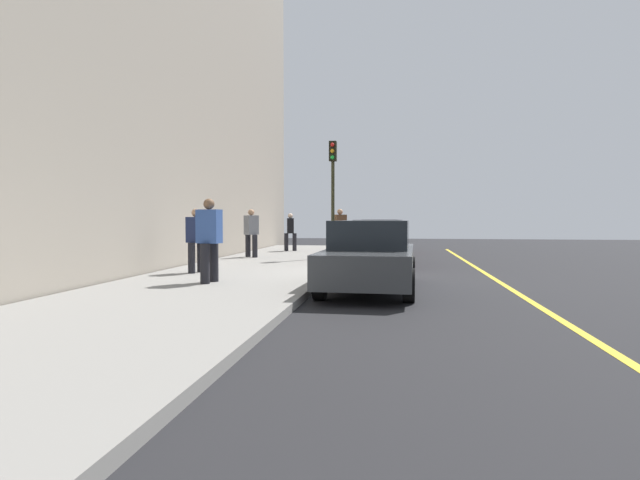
% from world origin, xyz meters
% --- Properties ---
extents(ground_plane, '(56.00, 56.00, 0.00)m').
position_xyz_m(ground_plane, '(0.00, 0.00, 0.00)').
color(ground_plane, black).
extents(sidewalk, '(28.00, 4.60, 0.15)m').
position_xyz_m(sidewalk, '(0.00, -3.30, 0.07)').
color(sidewalk, gray).
rests_on(sidewalk, ground).
extents(lane_stripe_centre, '(28.00, 0.14, 0.01)m').
position_xyz_m(lane_stripe_centre, '(0.00, 3.20, 0.00)').
color(lane_stripe_centre, gold).
rests_on(lane_stripe_centre, ground).
extents(parked_car_red, '(4.17, 1.91, 1.51)m').
position_xyz_m(parked_car_red, '(-10.98, -0.03, 0.76)').
color(parked_car_red, black).
rests_on(parked_car_red, ground).
extents(parked_car_maroon, '(4.52, 2.01, 1.51)m').
position_xyz_m(parked_car_maroon, '(-4.80, 0.05, 0.76)').
color(parked_car_maroon, black).
rests_on(parked_car_maroon, ground).
extents(parked_car_charcoal, '(4.71, 2.02, 1.51)m').
position_xyz_m(parked_car_charcoal, '(1.71, 0.15, 0.76)').
color(parked_car_charcoal, black).
rests_on(parked_car_charcoal, ground).
extents(pedestrian_brown_coat, '(0.53, 0.58, 1.81)m').
position_xyz_m(pedestrian_brown_coat, '(-8.38, -1.62, 1.11)').
color(pedestrian_brown_coat, black).
rests_on(pedestrian_brown_coat, sidewalk).
extents(pedestrian_grey_coat, '(0.56, 0.51, 1.75)m').
position_xyz_m(pedestrian_grey_coat, '(-5.40, -4.54, 1.08)').
color(pedestrian_grey_coat, black).
rests_on(pedestrian_grey_coat, sidewalk).
extents(pedestrian_blue_coat, '(0.60, 0.54, 1.84)m').
position_xyz_m(pedestrian_blue_coat, '(2.09, -3.35, 1.13)').
color(pedestrian_blue_coat, black).
rests_on(pedestrian_blue_coat, sidewalk).
extents(pedestrian_black_coat, '(0.50, 0.53, 1.64)m').
position_xyz_m(pedestrian_black_coat, '(-9.21, -3.88, 1.02)').
color(pedestrian_black_coat, black).
rests_on(pedestrian_black_coat, sidewalk).
extents(pedestrian_navy_coat, '(0.53, 0.51, 1.66)m').
position_xyz_m(pedestrian_navy_coat, '(0.12, -4.45, 1.04)').
color(pedestrian_navy_coat, black).
rests_on(pedestrian_navy_coat, sidewalk).
extents(traffic_light_pole, '(0.35, 0.26, 4.14)m').
position_xyz_m(traffic_light_pole, '(-5.42, -1.55, 2.96)').
color(traffic_light_pole, '#2D2D19').
rests_on(traffic_light_pole, sidewalk).
extents(rolling_suitcase, '(0.34, 0.22, 0.92)m').
position_xyz_m(rolling_suitcase, '(-8.81, -1.43, 0.43)').
color(rolling_suitcase, black).
rests_on(rolling_suitcase, sidewalk).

